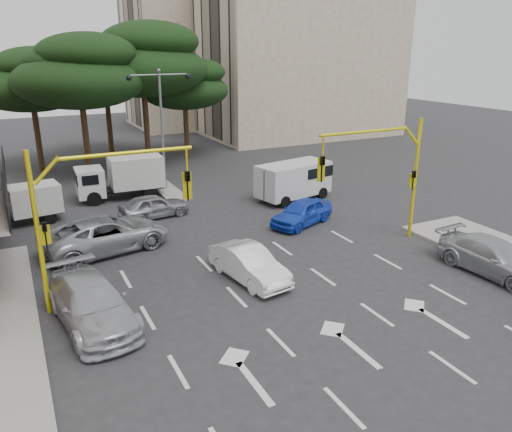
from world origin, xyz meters
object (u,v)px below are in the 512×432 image
(car_silver_cross_b, at_px, (154,206))
(van_white, at_px, (293,181))
(car_silver_parked, at_px, (495,258))
(box_truck_b, at_px, (121,178))
(car_white_hatch, at_px, (249,264))
(car_blue_compact, at_px, (302,212))
(signal_mast_right, at_px, (388,166))
(car_silver_cross_a, at_px, (106,234))
(signal_mast_left, at_px, (89,204))
(box_truck_a, at_px, (20,206))
(car_silver_wagon, at_px, (91,303))
(street_lamp_center, at_px, (161,109))

(car_silver_cross_b, xyz_separation_m, van_white, (8.87, -0.47, 0.52))
(car_silver_parked, bearing_deg, box_truck_b, 118.62)
(car_white_hatch, height_order, car_blue_compact, car_blue_compact)
(signal_mast_right, distance_m, car_silver_cross_a, 13.69)
(car_silver_cross_a, bearing_deg, signal_mast_right, -123.77)
(car_blue_compact, bearing_deg, signal_mast_right, 5.34)
(signal_mast_left, xyz_separation_m, car_silver_cross_b, (4.58, 8.82, -3.21))
(signal_mast_left, distance_m, car_silver_cross_a, 6.00)
(car_silver_cross_b, height_order, car_silver_parked, car_silver_parked)
(car_white_hatch, distance_m, box_truck_a, 14.23)
(car_silver_cross_a, xyz_separation_m, box_truck_b, (2.54, 8.50, 0.50))
(car_silver_wagon, distance_m, van_white, 17.07)
(street_lamp_center, distance_m, car_silver_cross_b, 7.38)
(street_lamp_center, distance_m, car_blue_compact, 11.96)
(signal_mast_right, relative_size, car_silver_cross_a, 1.01)
(signal_mast_left, bearing_deg, box_truck_b, 74.35)
(signal_mast_right, bearing_deg, car_silver_parked, -69.00)
(car_white_hatch, relative_size, car_silver_cross_a, 0.71)
(car_blue_compact, xyz_separation_m, box_truck_a, (-13.65, 6.83, 0.36))
(signal_mast_right, xyz_separation_m, car_silver_cross_a, (-12.36, 5.01, -3.06))
(street_lamp_center, height_order, box_truck_b, street_lamp_center)
(street_lamp_center, distance_m, car_silver_wagon, 17.74)
(van_white, distance_m, box_truck_b, 10.96)
(car_white_hatch, distance_m, van_white, 11.87)
(street_lamp_center, height_order, van_white, street_lamp_center)
(car_silver_parked, bearing_deg, car_silver_wagon, 164.01)
(box_truck_b, bearing_deg, car_silver_parked, -145.06)
(street_lamp_center, xyz_separation_m, car_blue_compact, (4.65, -9.96, -4.73))
(signal_mast_left, height_order, car_silver_cross_a, signal_mast_left)
(signal_mast_left, height_order, box_truck_b, signal_mast_left)
(car_white_hatch, xyz_separation_m, car_silver_wagon, (-6.41, -0.68, 0.09))
(car_white_hatch, xyz_separation_m, box_truck_b, (-2.14, 14.32, 0.63))
(van_white, relative_size, box_truck_b, 0.88)
(car_silver_cross_b, relative_size, van_white, 0.83)
(car_blue_compact, height_order, car_silver_cross_b, car_blue_compact)
(signal_mast_left, bearing_deg, car_silver_parked, -17.67)
(car_silver_parked, xyz_separation_m, van_white, (-2.05, 13.29, 0.46))
(street_lamp_center, distance_m, box_truck_b, 5.12)
(signal_mast_left, distance_m, car_white_hatch, 6.77)
(box_truck_a, bearing_deg, street_lamp_center, -78.39)
(car_silver_cross_a, bearing_deg, box_truck_a, 18.66)
(car_silver_cross_b, bearing_deg, box_truck_b, 2.79)
(car_silver_wagon, bearing_deg, box_truck_b, 66.37)
(signal_mast_right, distance_m, box_truck_b, 16.90)
(car_silver_wagon, distance_m, car_silver_parked, 16.36)
(box_truck_a, bearing_deg, box_truck_b, -73.82)
(car_blue_compact, height_order, van_white, van_white)
(street_lamp_center, height_order, car_silver_wagon, street_lamp_center)
(signal_mast_right, distance_m, car_blue_compact, 5.59)
(street_lamp_center, height_order, car_silver_cross_a, street_lamp_center)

